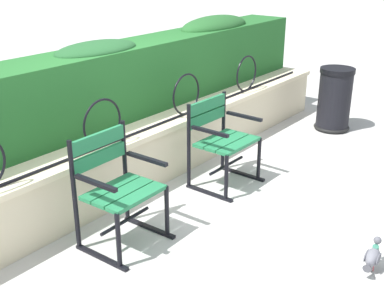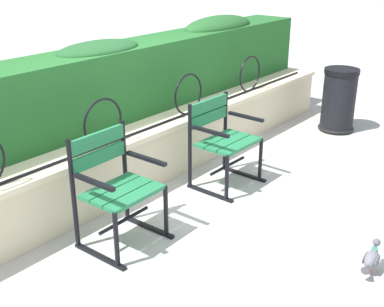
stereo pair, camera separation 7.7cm
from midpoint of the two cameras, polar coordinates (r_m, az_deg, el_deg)
The scene contains 8 objects.
ground_plane at distance 4.36m, azimuth 0.20°, elevation -6.91°, with size 60.00×60.00×0.00m, color #B7B5AF.
stone_wall at distance 4.72m, azimuth -7.57°, elevation -0.88°, with size 6.64×0.41×0.56m.
iron_arch_fence at distance 4.31m, azimuth -9.99°, elevation 3.20°, with size 6.12×0.02×0.42m.
hedge_row at distance 4.86m, azimuth -11.22°, elevation 7.79°, with size 6.51×0.54×0.82m.
park_chair_left at distance 3.83m, azimuth -9.16°, elevation -3.71°, with size 0.58×0.53×0.88m.
park_chair_right at distance 4.76m, azimuth 2.79°, elevation 1.71°, with size 0.60×0.53×0.82m.
pigeon_far_side at distance 3.82m, azimuth 19.22°, elevation -10.98°, with size 0.29×0.12×0.22m.
trash_bin at distance 6.49m, azimuth 15.50°, elevation 5.79°, with size 0.44×0.44×0.78m.
Camera 1 is at (-3.04, -2.29, 2.13)m, focal length 47.11 mm.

